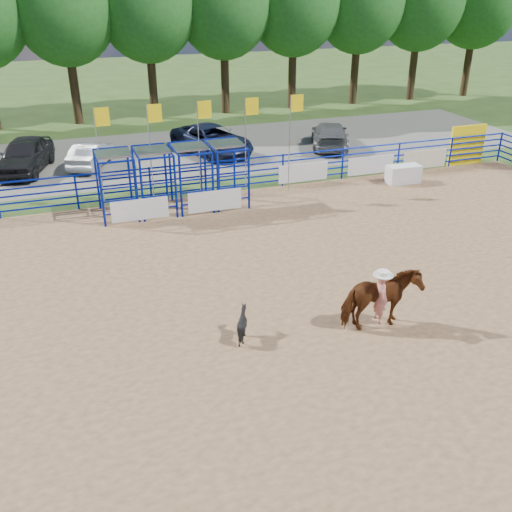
% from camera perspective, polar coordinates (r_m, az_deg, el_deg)
% --- Properties ---
extents(ground, '(120.00, 120.00, 0.00)m').
position_cam_1_polar(ground, '(16.87, 5.65, -4.69)').
color(ground, '#3F5C24').
rests_on(ground, ground).
extents(arena_dirt, '(30.00, 20.00, 0.02)m').
position_cam_1_polar(arena_dirt, '(16.86, 5.65, -4.67)').
color(arena_dirt, '#9A734D').
rests_on(arena_dirt, ground).
extents(gravel_strip, '(40.00, 10.00, 0.01)m').
position_cam_1_polar(gravel_strip, '(31.91, -7.16, 10.28)').
color(gravel_strip, slate).
rests_on(gravel_strip, ground).
extents(announcer_table, '(1.57, 0.80, 0.82)m').
position_cam_1_polar(announcer_table, '(27.43, 14.51, 7.93)').
color(announcer_table, white).
rests_on(announcer_table, arena_dirt).
extents(horse_and_rider, '(2.08, 0.98, 2.45)m').
position_cam_1_polar(horse_and_rider, '(15.51, 12.37, -4.09)').
color(horse_and_rider, '#5E2E12').
rests_on(horse_and_rider, arena_dirt).
extents(calf, '(0.97, 0.92, 0.84)m').
position_cam_1_polar(calf, '(15.03, -1.36, -6.80)').
color(calf, black).
rests_on(calf, arena_dirt).
extents(car_a, '(3.15, 5.12, 1.63)m').
position_cam_1_polar(car_a, '(30.31, -22.13, 9.33)').
color(car_a, black).
rests_on(car_a, gravel_strip).
extents(car_b, '(2.71, 3.95, 1.23)m').
position_cam_1_polar(car_b, '(30.15, -16.15, 9.75)').
color(car_b, gray).
rests_on(car_b, gravel_strip).
extents(car_c, '(4.07, 5.83, 1.48)m').
position_cam_1_polar(car_c, '(31.35, -4.44, 11.53)').
color(car_c, '#161C37').
rests_on(car_c, gravel_strip).
extents(car_d, '(3.61, 5.12, 1.38)m').
position_cam_1_polar(car_d, '(32.72, 7.38, 11.92)').
color(car_d, '#525255').
rests_on(car_d, gravel_strip).
extents(perimeter_fence, '(30.10, 20.10, 1.50)m').
position_cam_1_polar(perimeter_fence, '(16.50, 5.76, -2.46)').
color(perimeter_fence, '#071A9D').
rests_on(perimeter_fence, ground).
extents(chute_assembly, '(19.32, 2.41, 4.20)m').
position_cam_1_polar(chute_assembly, '(23.53, -7.48, 7.70)').
color(chute_assembly, '#071A9D').
rests_on(chute_assembly, ground).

